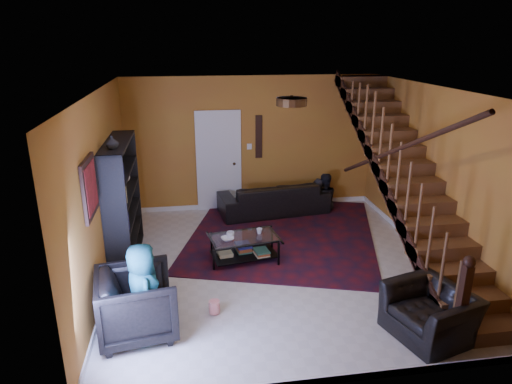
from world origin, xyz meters
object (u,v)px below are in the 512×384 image
at_px(bookshelf, 123,205).
at_px(coffee_table, 244,247).
at_px(sofa, 273,198).
at_px(armchair_right, 430,313).
at_px(armchair_left, 137,304).

distance_m(bookshelf, coffee_table, 2.07).
bearing_deg(bookshelf, coffee_table, -10.51).
height_order(sofa, armchair_right, sofa).
height_order(armchair_left, armchair_right, armchair_left).
distance_m(bookshelf, sofa, 3.34).
xyz_separation_m(armchair_left, armchair_right, (3.55, -0.58, -0.11)).
bearing_deg(armchair_left, coffee_table, -50.36).
xyz_separation_m(bookshelf, armchair_left, (0.35, -2.12, -0.54)).
relative_size(bookshelf, armchair_right, 2.08).
bearing_deg(sofa, bookshelf, 23.55).
xyz_separation_m(sofa, coffee_table, (-0.89, -2.05, -0.09)).
relative_size(armchair_left, coffee_table, 0.78).
height_order(sofa, coffee_table, sofa).
bearing_deg(armchair_right, sofa, 177.63).
bearing_deg(sofa, armchair_left, 49.68).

